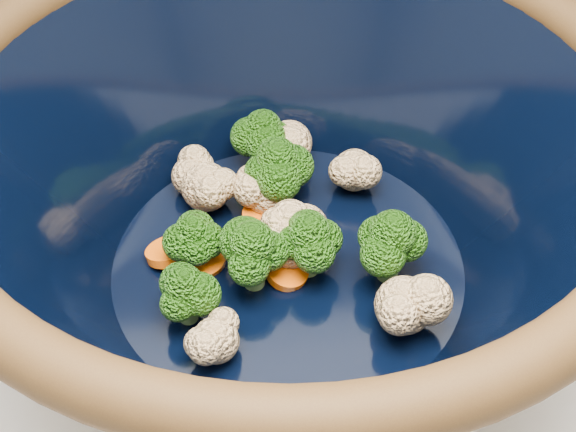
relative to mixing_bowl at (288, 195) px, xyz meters
The scene contains 2 objects.
mixing_bowl is the anchor object (origin of this frame).
vegetable_pile 0.04m from the mixing_bowl, 97.67° to the left, with size 0.17×0.19×0.05m.
Camera 1 is at (0.03, -0.45, 1.31)m, focal length 50.00 mm.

